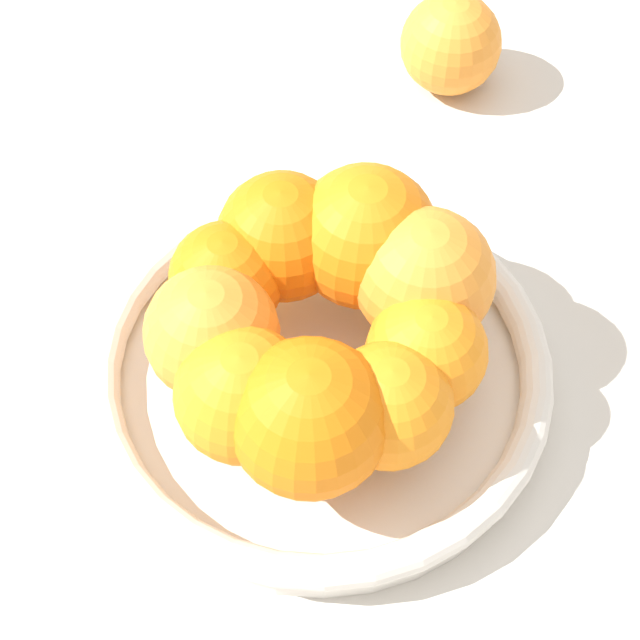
{
  "coord_description": "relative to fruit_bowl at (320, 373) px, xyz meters",
  "views": [
    {
      "loc": [
        0.27,
        -0.18,
        0.54
      ],
      "look_at": [
        0.0,
        0.0,
        0.07
      ],
      "focal_mm": 60.0,
      "sensor_mm": 36.0,
      "label": 1
    }
  ],
  "objects": [
    {
      "name": "stray_orange",
      "position": [
        -0.16,
        0.22,
        0.02
      ],
      "size": [
        0.07,
        0.07,
        0.07
      ],
      "primitive_type": "sphere",
      "color": "orange",
      "rests_on": "ground_plane"
    },
    {
      "name": "ground_plane",
      "position": [
        0.0,
        0.0,
        -0.02
      ],
      "size": [
        4.0,
        4.0,
        0.0
      ],
      "primitive_type": "plane",
      "color": "beige"
    },
    {
      "name": "fruit_bowl",
      "position": [
        0.0,
        0.0,
        0.0
      ],
      "size": [
        0.26,
        0.26,
        0.03
      ],
      "color": "silver",
      "rests_on": "ground_plane"
    },
    {
      "name": "orange_pile",
      "position": [
        0.0,
        0.0,
        0.05
      ],
      "size": [
        0.19,
        0.19,
        0.08
      ],
      "color": "orange",
      "rests_on": "fruit_bowl"
    }
  ]
}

